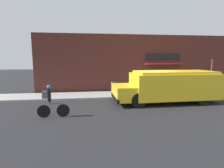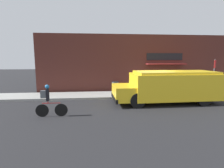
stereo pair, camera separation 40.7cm
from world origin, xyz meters
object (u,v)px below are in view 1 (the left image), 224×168
object	(u,v)px
school_bus	(169,86)
stop_sign_post	(211,71)
cyclist	(50,102)
trash_bin	(114,87)

from	to	relation	value
school_bus	stop_sign_post	distance (m)	4.79
cyclist	stop_sign_post	size ratio (longest dim) A/B	0.61
stop_sign_post	trash_bin	bearing A→B (deg)	172.78
school_bus	cyclist	world-z (taller)	school_bus
school_bus	trash_bin	distance (m)	4.22
cyclist	trash_bin	xyz separation A→B (m)	(3.81, 4.83, -0.18)
school_bus	trash_bin	bearing A→B (deg)	136.88
cyclist	stop_sign_post	bearing A→B (deg)	18.34
trash_bin	cyclist	bearing A→B (deg)	-128.22
cyclist	trash_bin	distance (m)	6.15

